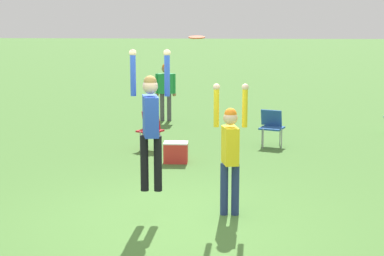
% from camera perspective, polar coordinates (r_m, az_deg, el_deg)
% --- Properties ---
extents(ground_plane, '(120.00, 120.00, 0.00)m').
position_cam_1_polar(ground_plane, '(9.55, -1.89, -8.26)').
color(ground_plane, '#477533').
extents(person_jumping, '(0.59, 0.47, 2.09)m').
position_cam_1_polar(person_jumping, '(9.30, -3.70, 0.97)').
color(person_jumping, black).
rests_on(person_jumping, ground_plane).
extents(person_defending, '(0.52, 0.41, 2.00)m').
position_cam_1_polar(person_defending, '(9.57, 3.41, -1.70)').
color(person_defending, navy).
rests_on(person_defending, ground_plane).
extents(frisbee, '(0.24, 0.24, 0.04)m').
position_cam_1_polar(frisbee, '(9.34, 0.43, 8.07)').
color(frisbee, '#E04C23').
extents(camping_chair_1, '(0.63, 0.68, 0.81)m').
position_cam_1_polar(camping_chair_1, '(14.70, 7.09, 0.32)').
color(camping_chair_1, gray).
rests_on(camping_chair_1, ground_plane).
extents(camping_chair_2, '(0.63, 0.69, 0.81)m').
position_cam_1_polar(camping_chair_2, '(14.30, -3.71, 0.09)').
color(camping_chair_2, gray).
rests_on(camping_chair_2, ground_plane).
extents(person_spectator_near, '(0.59, 0.26, 1.60)m').
position_cam_1_polar(person_spectator_near, '(17.82, -2.37, 3.66)').
color(person_spectator_near, '#4C4C51').
rests_on(person_spectator_near, ground_plane).
extents(cooler_box, '(0.49, 0.36, 0.42)m').
position_cam_1_polar(cooler_box, '(13.04, -1.45, -2.17)').
color(cooler_box, red).
rests_on(cooler_box, ground_plane).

